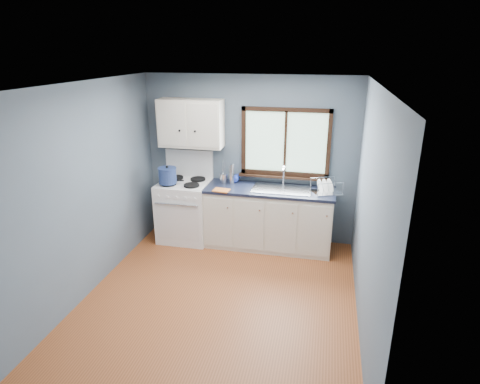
% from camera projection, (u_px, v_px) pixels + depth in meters
% --- Properties ---
extents(floor, '(3.20, 3.60, 0.02)m').
position_uv_depth(floor, '(220.00, 299.00, 4.83)').
color(floor, '#994E25').
rests_on(floor, ground).
extents(ceiling, '(3.20, 3.60, 0.02)m').
position_uv_depth(ceiling, '(216.00, 83.00, 3.98)').
color(ceiling, white).
rests_on(ceiling, wall_back).
extents(wall_back, '(3.20, 0.02, 2.50)m').
position_uv_depth(wall_back, '(250.00, 160.00, 6.07)').
color(wall_back, slate).
rests_on(wall_back, ground).
extents(wall_front, '(3.20, 0.02, 2.50)m').
position_uv_depth(wall_front, '(148.00, 294.00, 2.74)').
color(wall_front, slate).
rests_on(wall_front, ground).
extents(wall_left, '(0.02, 3.60, 2.50)m').
position_uv_depth(wall_left, '(87.00, 191.00, 4.73)').
color(wall_left, slate).
rests_on(wall_left, ground).
extents(wall_right, '(0.02, 3.60, 2.50)m').
position_uv_depth(wall_right, '(370.00, 214.00, 4.08)').
color(wall_right, slate).
rests_on(wall_right, ground).
extents(gas_range, '(0.76, 0.69, 1.36)m').
position_uv_depth(gas_range, '(185.00, 209.00, 6.21)').
color(gas_range, white).
rests_on(gas_range, floor).
extents(base_cabinets, '(1.85, 0.60, 0.88)m').
position_uv_depth(base_cabinets, '(268.00, 221.00, 5.99)').
color(base_cabinets, beige).
rests_on(base_cabinets, floor).
extents(countertop, '(1.89, 0.64, 0.04)m').
position_uv_depth(countertop, '(269.00, 190.00, 5.82)').
color(countertop, black).
rests_on(countertop, base_cabinets).
extents(sink, '(0.84, 0.46, 0.44)m').
position_uv_depth(sink, '(281.00, 193.00, 5.80)').
color(sink, silver).
rests_on(sink, countertop).
extents(window, '(1.36, 0.10, 1.03)m').
position_uv_depth(window, '(285.00, 147.00, 5.85)').
color(window, '#9EC6A8').
rests_on(window, wall_back).
extents(upper_cabinets, '(0.95, 0.35, 0.70)m').
position_uv_depth(upper_cabinets, '(191.00, 123.00, 5.89)').
color(upper_cabinets, beige).
rests_on(upper_cabinets, wall_back).
extents(skillet, '(0.38, 0.29, 0.05)m').
position_uv_depth(skillet, '(168.00, 181.00, 5.95)').
color(skillet, black).
rests_on(skillet, gas_range).
extents(stockpot, '(0.29, 0.29, 0.27)m').
position_uv_depth(stockpot, '(167.00, 175.00, 5.89)').
color(stockpot, navy).
rests_on(stockpot, gas_range).
extents(utensil_crock, '(0.15, 0.15, 0.36)m').
position_uv_depth(utensil_crock, '(224.00, 178.00, 6.04)').
color(utensil_crock, silver).
rests_on(utensil_crock, countertop).
extents(thermos, '(0.09, 0.09, 0.31)m').
position_uv_depth(thermos, '(231.00, 174.00, 5.96)').
color(thermos, silver).
rests_on(thermos, countertop).
extents(soap_bottle, '(0.11, 0.11, 0.27)m').
position_uv_depth(soap_bottle, '(234.00, 174.00, 6.01)').
color(soap_bottle, '#243CB6').
rests_on(soap_bottle, countertop).
extents(dish_towel, '(0.24, 0.19, 0.02)m').
position_uv_depth(dish_towel, '(221.00, 190.00, 5.72)').
color(dish_towel, orange).
rests_on(dish_towel, countertop).
extents(dish_rack, '(0.47, 0.43, 0.20)m').
position_uv_depth(dish_rack, '(326.00, 189.00, 5.63)').
color(dish_rack, silver).
rests_on(dish_rack, countertop).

